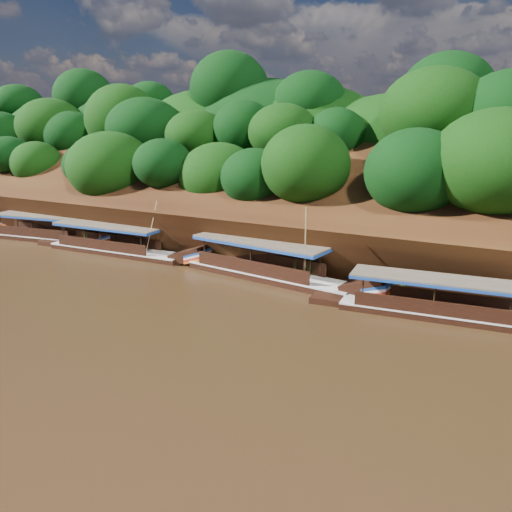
% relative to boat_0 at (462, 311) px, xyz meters
% --- Properties ---
extents(ground, '(160.00, 160.00, 0.00)m').
position_rel_boat_0_xyz_m(ground, '(-11.04, -6.48, -0.50)').
color(ground, black).
rests_on(ground, ground).
extents(riverbank, '(120.00, 30.06, 19.40)m').
position_rel_boat_0_xyz_m(riverbank, '(-11.05, 16.24, 1.39)').
color(riverbank, black).
rests_on(riverbank, ground).
extents(boat_0, '(13.72, 3.36, 5.62)m').
position_rel_boat_0_xyz_m(boat_0, '(0.00, 0.00, 0.00)').
color(boat_0, black).
rests_on(boat_0, ground).
extents(boat_1, '(15.00, 3.84, 5.85)m').
position_rel_boat_0_xyz_m(boat_1, '(-11.71, 1.47, 0.08)').
color(boat_1, black).
rests_on(boat_1, ground).
extents(boat_2, '(14.84, 2.92, 5.04)m').
position_rel_boat_0_xyz_m(boat_2, '(-25.74, 1.65, 0.03)').
color(boat_2, black).
rests_on(boat_2, ground).
extents(boat_3, '(13.09, 3.90, 2.75)m').
position_rel_boat_0_xyz_m(boat_3, '(-34.88, 2.19, 0.02)').
color(boat_3, black).
rests_on(boat_3, ground).
extents(reeds, '(47.67, 2.37, 1.96)m').
position_rel_boat_0_xyz_m(reeds, '(-14.91, 2.94, 0.36)').
color(reeds, '#2F5916').
rests_on(reeds, ground).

